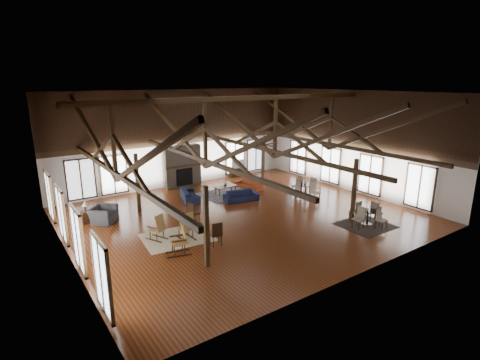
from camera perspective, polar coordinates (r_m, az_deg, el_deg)
floor at (r=18.72m, az=0.35°, el=-5.54°), size 16.00×16.00×0.00m
ceiling at (r=17.52m, az=0.38°, el=13.15°), size 16.00×14.00×0.02m
wall_back at (r=23.87m, az=-9.35°, el=6.25°), size 16.00×0.02×6.00m
wall_front at (r=12.95m, az=18.39°, el=-1.85°), size 16.00×0.02×6.00m
wall_left at (r=14.94m, az=-25.68°, el=-0.37°), size 0.02×14.00×6.00m
wall_right at (r=23.33m, az=16.78°, el=5.60°), size 0.02×14.00×6.00m
roof_truss at (r=17.70m, az=0.37°, el=6.76°), size 15.60×14.07×3.14m
post_grid at (r=18.24m, az=0.36°, el=-1.05°), size 8.16×7.16×3.05m
fireplace at (r=23.90m, az=-8.84°, el=2.10°), size 2.50×0.69×2.60m
ceiling_fan at (r=17.25m, az=3.65°, el=5.51°), size 1.60×1.60×0.75m
sofa_navy_front at (r=20.94m, az=0.18°, el=-2.45°), size 2.05×1.13×0.57m
sofa_navy_left at (r=21.26m, az=-7.65°, el=-2.26°), size 2.21×1.36×0.60m
sofa_orange at (r=23.32m, az=1.41°, el=-0.64°), size 1.95×1.14×0.54m
coffee_table at (r=22.10m, az=-2.21°, el=-1.05°), size 1.40×0.84×0.51m
vase at (r=21.95m, az=-2.26°, el=-0.75°), size 0.20×0.20×0.19m
armchair at (r=18.98m, az=-20.12°, el=-4.97°), size 1.56×1.57×0.77m
side_table_lamp at (r=19.21m, az=-22.39°, el=-4.88°), size 0.42×0.42×1.08m
rocking_chair_a at (r=16.27m, az=-12.35°, el=-7.17°), size 0.80×0.99×1.13m
rocking_chair_b at (r=16.07m, az=-8.08°, el=-7.09°), size 0.57×0.97×1.21m
rocking_chair_c at (r=14.87m, az=-8.99°, el=-9.02°), size 1.03×0.71×1.21m
side_chair_a at (r=17.84m, az=-7.23°, el=-4.74°), size 0.52×0.52×1.00m
side_chair_b at (r=15.33m, az=-3.61°, el=-7.95°), size 0.51×0.51×1.04m
cafe_table_near at (r=18.50m, az=18.89°, el=-5.03°), size 1.89×1.89×0.98m
cafe_table_far at (r=21.84m, az=9.99°, el=-1.26°), size 2.04×2.04×1.06m
cup_near at (r=18.32m, az=18.87°, el=-4.35°), size 0.15×0.15×0.09m
cup_far at (r=21.83m, az=9.86°, el=-0.49°), size 0.16×0.16×0.10m
tv_console at (r=26.25m, az=-0.46°, el=1.23°), size 1.19×0.45×0.59m
television at (r=26.14m, az=-0.40°, el=2.50°), size 1.03×0.17×0.59m
rug_tan at (r=16.54m, az=-9.54°, el=-8.62°), size 3.13×2.58×0.01m
rug_navy at (r=22.33m, az=-1.98°, el=-2.07°), size 3.23×2.48×0.01m
rug_dark at (r=18.55m, az=18.56°, el=-6.54°), size 2.35×2.15×0.01m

